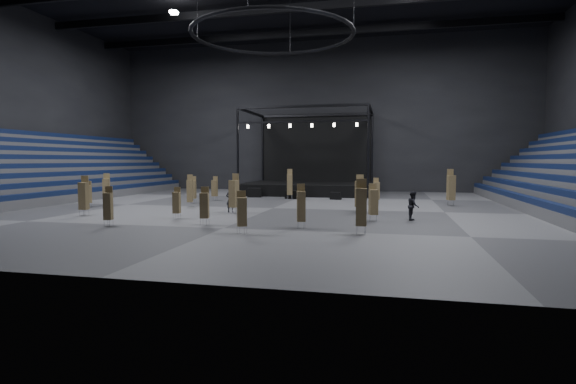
% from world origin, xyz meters
% --- Properties ---
extents(floor, '(50.00, 50.00, 0.00)m').
position_xyz_m(floor, '(0.00, 0.00, 0.00)').
color(floor, '#565558').
rests_on(floor, ground).
extents(wall_back, '(50.00, 0.20, 18.00)m').
position_xyz_m(wall_back, '(0.00, 21.00, 9.00)').
color(wall_back, black).
rests_on(wall_back, ground).
extents(bleachers_left, '(7.20, 40.00, 6.40)m').
position_xyz_m(bleachers_left, '(-22.94, 0.00, 1.73)').
color(bleachers_left, '#4E4E51').
rests_on(bleachers_left, floor).
extents(stage, '(14.00, 10.00, 9.20)m').
position_xyz_m(stage, '(0.00, 16.24, 1.45)').
color(stage, black).
rests_on(stage, floor).
extents(truss_ring, '(12.30, 12.30, 5.15)m').
position_xyz_m(truss_ring, '(-0.00, 0.00, 13.00)').
color(truss_ring, black).
rests_on(truss_ring, ceiling).
extents(flight_case_left, '(1.46, 0.91, 0.91)m').
position_xyz_m(flight_case_left, '(-4.43, 9.55, 0.46)').
color(flight_case_left, black).
rests_on(flight_case_left, floor).
extents(flight_case_mid, '(1.27, 0.75, 0.80)m').
position_xyz_m(flight_case_mid, '(-0.42, 8.61, 0.40)').
color(flight_case_mid, black).
rests_on(flight_case_mid, floor).
extents(flight_case_right, '(1.12, 0.76, 0.68)m').
position_xyz_m(flight_case_right, '(3.79, 8.62, 0.34)').
color(flight_case_right, black).
rests_on(flight_case_right, floor).
extents(chair_stack_0, '(0.48, 0.48, 1.99)m').
position_xyz_m(chair_stack_0, '(-4.28, -7.40, 1.05)').
color(chair_stack_0, silver).
rests_on(chair_stack_0, floor).
extents(chair_stack_1, '(0.66, 0.66, 2.59)m').
position_xyz_m(chair_stack_1, '(-13.85, -0.77, 1.34)').
color(chair_stack_1, silver).
rests_on(chair_stack_1, floor).
extents(chair_stack_2, '(0.57, 0.57, 2.65)m').
position_xyz_m(chair_stack_2, '(-10.91, -7.40, 1.36)').
color(chair_stack_2, silver).
rests_on(chair_stack_2, floor).
extents(chair_stack_3, '(0.56, 0.56, 2.20)m').
position_xyz_m(chair_stack_3, '(7.61, 5.00, 1.15)').
color(chair_stack_3, silver).
rests_on(chair_stack_3, floor).
extents(chair_stack_4, '(0.55, 0.55, 2.54)m').
position_xyz_m(chair_stack_4, '(-6.66, -0.42, 1.29)').
color(chair_stack_4, silver).
rests_on(chair_stack_4, floor).
extents(chair_stack_5, '(0.68, 0.68, 2.96)m').
position_xyz_m(chair_stack_5, '(13.51, 5.04, 1.51)').
color(chair_stack_5, silver).
rests_on(chair_stack_5, floor).
extents(chair_stack_6, '(0.48, 0.48, 2.21)m').
position_xyz_m(chair_stack_6, '(-6.92, 5.33, 1.15)').
color(chair_stack_6, silver).
rests_on(chair_stack_6, floor).
extents(chair_stack_7, '(0.55, 0.55, 2.39)m').
position_xyz_m(chair_stack_7, '(4.07, -9.54, 1.23)').
color(chair_stack_7, silver).
rests_on(chair_stack_7, floor).
extents(chair_stack_8, '(0.56, 0.56, 2.74)m').
position_xyz_m(chair_stack_8, '(7.35, -10.89, 1.41)').
color(chair_stack_8, silver).
rests_on(chair_stack_8, floor).
extents(chair_stack_9, '(0.59, 0.59, 2.67)m').
position_xyz_m(chair_stack_9, '(6.64, -1.74, 1.38)').
color(chair_stack_9, silver).
rests_on(chair_stack_9, floor).
extents(chair_stack_10, '(0.50, 0.50, 2.29)m').
position_xyz_m(chair_stack_10, '(-7.78, 2.62, 1.19)').
color(chair_stack_10, silver).
rests_on(chair_stack_10, floor).
extents(chair_stack_11, '(0.62, 0.62, 2.14)m').
position_xyz_m(chair_stack_11, '(1.55, -11.99, 1.13)').
color(chair_stack_11, silver).
rests_on(chair_stack_11, floor).
extents(chair_stack_12, '(0.56, 0.56, 2.16)m').
position_xyz_m(chair_stack_12, '(-1.48, -9.55, 1.14)').
color(chair_stack_12, silver).
rests_on(chair_stack_12, floor).
extents(chair_stack_13, '(0.61, 0.61, 2.26)m').
position_xyz_m(chair_stack_13, '(7.75, -5.89, 1.19)').
color(chair_stack_13, silver).
rests_on(chair_stack_13, floor).
extents(chair_stack_14, '(0.50, 0.50, 2.21)m').
position_xyz_m(chair_stack_14, '(-6.54, -11.12, 1.14)').
color(chair_stack_14, silver).
rests_on(chair_stack_14, floor).
extents(chair_stack_15, '(0.58, 0.58, 2.85)m').
position_xyz_m(chair_stack_15, '(-0.48, 8.01, 1.44)').
color(chair_stack_15, silver).
rests_on(chair_stack_15, floor).
extents(chair_stack_16, '(0.65, 0.65, 2.75)m').
position_xyz_m(chair_stack_16, '(-1.71, -4.00, 1.42)').
color(chair_stack_16, silver).
rests_on(chair_stack_16, floor).
extents(chair_stack_17, '(0.58, 0.58, 2.06)m').
position_xyz_m(chair_stack_17, '(-14.00, -2.90, 1.09)').
color(chair_stack_17, silver).
rests_on(chair_stack_17, floor).
extents(man_center, '(0.67, 0.47, 1.77)m').
position_xyz_m(man_center, '(-2.22, -3.34, 0.88)').
color(man_center, black).
rests_on(man_center, floor).
extents(crew_member, '(0.76, 0.93, 1.79)m').
position_xyz_m(crew_member, '(10.12, -4.84, 0.89)').
color(crew_member, black).
rests_on(crew_member, floor).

